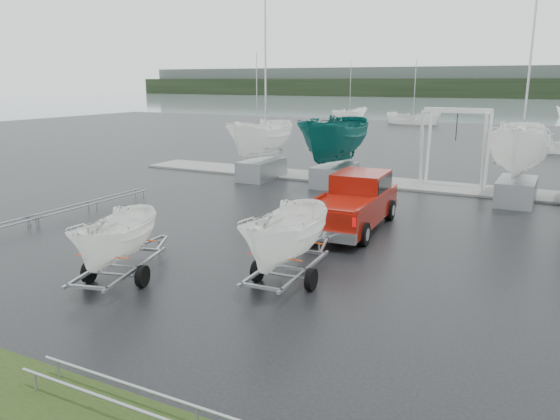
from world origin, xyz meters
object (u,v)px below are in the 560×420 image
at_px(trailer_hitched, 287,191).
at_px(pickup_truck, 355,200).
at_px(trailer_parked, 114,199).
at_px(boat_hoist, 456,137).

bearing_deg(trailer_hitched, pickup_truck, 90.00).
bearing_deg(trailer_parked, pickup_truck, 50.96).
xyz_separation_m(trailer_hitched, boat_hoist, (1.50, 15.86, 0.06)).
distance_m(trailer_hitched, boat_hoist, 15.93).
xyz_separation_m(trailer_parked, boat_hoist, (5.66, 17.93, 0.31)).
height_order(trailer_hitched, trailer_parked, trailer_hitched).
distance_m(pickup_truck, trailer_hitched, 6.71).
bearing_deg(pickup_truck, trailer_hitched, -90.00).
xyz_separation_m(pickup_truck, trailer_parked, (-3.77, -8.58, 1.31)).
relative_size(trailer_hitched, trailer_parked, 1.11).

